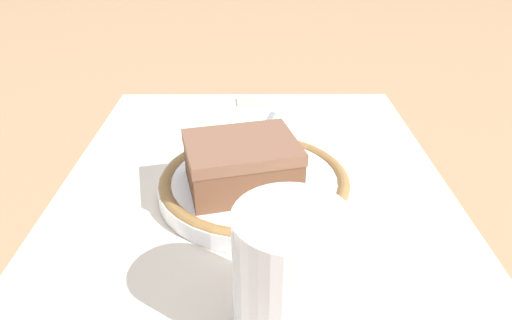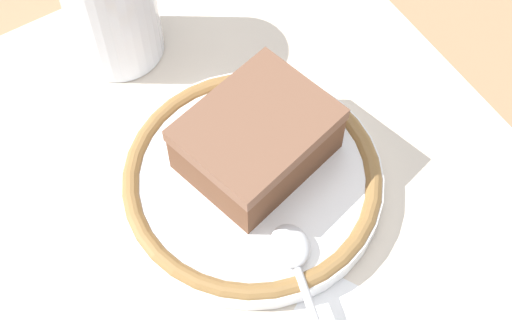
{
  "view_description": "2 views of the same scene",
  "coord_description": "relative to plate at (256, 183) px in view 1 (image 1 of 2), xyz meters",
  "views": [
    {
      "loc": [
        -0.39,
        0.0,
        0.25
      ],
      "look_at": [
        -0.02,
        0.0,
        0.04
      ],
      "focal_mm": 32.09,
      "sensor_mm": 36.0,
      "label": 1
    },
    {
      "loc": [
        0.21,
        -0.14,
        0.48
      ],
      "look_at": [
        -0.02,
        0.0,
        0.04
      ],
      "focal_mm": 53.21,
      "sensor_mm": 36.0,
      "label": 2
    }
  ],
  "objects": [
    {
      "name": "placemat",
      "position": [
        0.02,
        -0.0,
        -0.01
      ],
      "size": [
        0.5,
        0.39,
        0.0
      ],
      "primitive_type": "cube",
      "color": "beige",
      "rests_on": "ground_plane"
    },
    {
      "name": "ground_plane",
      "position": [
        0.02,
        -0.0,
        -0.01
      ],
      "size": [
        2.4,
        2.4,
        0.0
      ],
      "primitive_type": "plane",
      "color": "#9E7551"
    },
    {
      "name": "plate",
      "position": [
        0.0,
        0.0,
        0.0
      ],
      "size": [
        0.19,
        0.19,
        0.02
      ],
      "color": "white",
      "rests_on": "placemat"
    },
    {
      "name": "spoon",
      "position": [
        0.08,
        -0.02,
        0.01
      ],
      "size": [
        0.14,
        0.05,
        0.01
      ],
      "color": "silver",
      "rests_on": "plate"
    },
    {
      "name": "napkin",
      "position": [
        0.15,
        -0.03,
        -0.01
      ],
      "size": [
        0.15,
        0.16,
        0.0
      ],
      "primitive_type": "cube",
      "rotation": [
        0.0,
        0.0,
        5.22
      ],
      "color": "white",
      "rests_on": "placemat"
    },
    {
      "name": "cup",
      "position": [
        -0.17,
        -0.02,
        0.03
      ],
      "size": [
        0.07,
        0.07,
        0.09
      ],
      "color": "silver",
      "rests_on": "placemat"
    },
    {
      "name": "sugar_packet",
      "position": [
        0.23,
        -0.0,
        -0.01
      ],
      "size": [
        0.03,
        0.05,
        0.01
      ],
      "primitive_type": "cube",
      "rotation": [
        0.0,
        0.0,
        4.82
      ],
      "color": "#E5998C",
      "rests_on": "placemat"
    },
    {
      "name": "cake_slice",
      "position": [
        -0.01,
        0.01,
        0.03
      ],
      "size": [
        0.1,
        0.12,
        0.05
      ],
      "color": "brown",
      "rests_on": "plate"
    }
  ]
}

